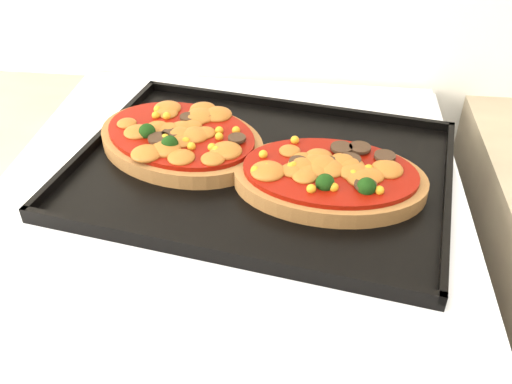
# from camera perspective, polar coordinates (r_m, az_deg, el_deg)

# --- Properties ---
(baking_tray) EXTENTS (0.52, 0.42, 0.02)m
(baking_tray) POSITION_cam_1_polar(r_m,az_deg,el_deg) (0.73, 0.46, 2.45)
(baking_tray) COLOR black
(baking_tray) RESTS_ON stove
(pizza_left) EXTENTS (0.28, 0.25, 0.03)m
(pizza_left) POSITION_cam_1_polar(r_m,az_deg,el_deg) (0.77, -7.54, 5.40)
(pizza_left) COLOR #A36A38
(pizza_left) RESTS_ON baking_tray
(pizza_right) EXTENTS (0.24, 0.17, 0.03)m
(pizza_right) POSITION_cam_1_polar(r_m,az_deg,el_deg) (0.69, 7.36, 1.64)
(pizza_right) COLOR #A36A38
(pizza_right) RESTS_ON baking_tray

